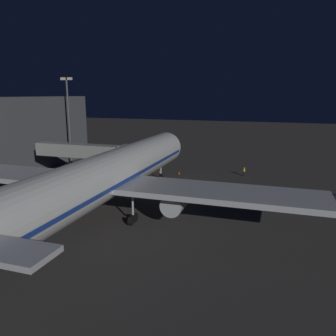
{
  "coord_description": "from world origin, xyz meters",
  "views": [
    {
      "loc": [
        -21.5,
        50.62,
        16.77
      ],
      "look_at": [
        -3.0,
        -5.59,
        3.5
      ],
      "focal_mm": 35.44,
      "sensor_mm": 36.0,
      "label": 1
    }
  ],
  "objects": [
    {
      "name": "ground_plane",
      "position": [
        0.0,
        0.0,
        0.0
      ],
      "size": [
        320.0,
        320.0,
        0.0
      ],
      "primitive_type": "plane",
      "color": "#383533"
    },
    {
      "name": "traffic_cone_nose_starboard",
      "position": [
        2.2,
        -15.59,
        0.28
      ],
      "size": [
        0.36,
        0.36,
        0.55
      ],
      "primitive_type": "cone",
      "color": "orange",
      "rests_on": "ground_plane"
    },
    {
      "name": "ground_crew_by_belt_loader",
      "position": [
        -15.58,
        -18.11,
        1.03
      ],
      "size": [
        0.4,
        0.4,
        1.86
      ],
      "color": "black",
      "rests_on": "ground_plane"
    },
    {
      "name": "jet_bridge",
      "position": [
        11.59,
        -4.27,
        5.99
      ],
      "size": [
        21.53,
        3.4,
        7.53
      ],
      "color": "#9E9E99",
      "rests_on": "ground_plane"
    },
    {
      "name": "airliner_at_gate",
      "position": [
        0.0,
        12.81,
        5.88
      ],
      "size": [
        56.34,
        59.95,
        19.42
      ],
      "color": "silver",
      "rests_on": "ground_plane"
    },
    {
      "name": "traffic_cone_nose_port",
      "position": [
        -2.2,
        -15.59,
        0.28
      ],
      "size": [
        0.36,
        0.36,
        0.55
      ],
      "primitive_type": "cone",
      "color": "orange",
      "rests_on": "ground_plane"
    },
    {
      "name": "apron_floodlight_mast",
      "position": [
        25.5,
        -17.09,
        11.71
      ],
      "size": [
        2.9,
        0.5,
        20.47
      ],
      "color": "#59595E",
      "rests_on": "ground_plane"
    }
  ]
}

